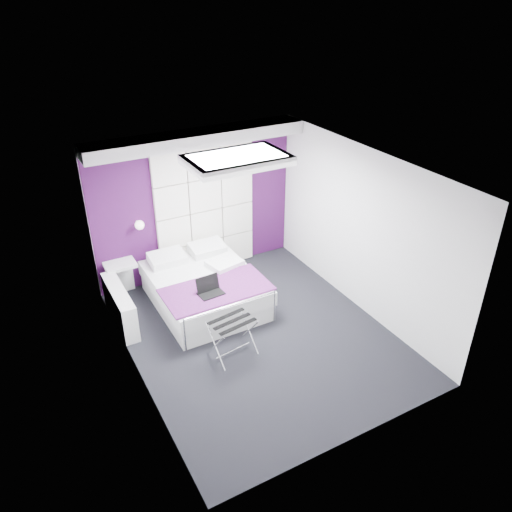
{
  "coord_description": "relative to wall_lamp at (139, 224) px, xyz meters",
  "views": [
    {
      "loc": [
        -2.89,
        -5.17,
        4.68
      ],
      "look_at": [
        0.15,
        0.35,
        1.15
      ],
      "focal_mm": 35.0,
      "sensor_mm": 36.0,
      "label": 1
    }
  ],
  "objects": [
    {
      "name": "floor",
      "position": [
        1.05,
        -2.06,
        -1.22
      ],
      "size": [
        4.4,
        4.4,
        0.0
      ],
      "primitive_type": "plane",
      "color": "black",
      "rests_on": "ground"
    },
    {
      "name": "ceiling",
      "position": [
        1.05,
        -2.06,
        1.38
      ],
      "size": [
        4.4,
        4.4,
        0.0
      ],
      "primitive_type": "plane",
      "rotation": [
        3.14,
        0.0,
        0.0
      ],
      "color": "white",
      "rests_on": "wall_back"
    },
    {
      "name": "wall_back",
      "position": [
        1.05,
        0.14,
        0.08
      ],
      "size": [
        3.6,
        0.0,
        3.6
      ],
      "primitive_type": "plane",
      "rotation": [
        1.57,
        0.0,
        0.0
      ],
      "color": "white",
      "rests_on": "floor"
    },
    {
      "name": "wall_left",
      "position": [
        -0.75,
        -2.06,
        0.08
      ],
      "size": [
        0.0,
        4.4,
        4.4
      ],
      "primitive_type": "plane",
      "rotation": [
        1.57,
        0.0,
        1.57
      ],
      "color": "white",
      "rests_on": "floor"
    },
    {
      "name": "wall_right",
      "position": [
        2.85,
        -2.06,
        0.08
      ],
      "size": [
        0.0,
        4.4,
        4.4
      ],
      "primitive_type": "plane",
      "rotation": [
        1.57,
        0.0,
        -1.57
      ],
      "color": "white",
      "rests_on": "floor"
    },
    {
      "name": "accent_wall",
      "position": [
        1.05,
        0.13,
        0.08
      ],
      "size": [
        3.58,
        0.02,
        2.58
      ],
      "primitive_type": "cube",
      "color": "#3C0E40",
      "rests_on": "wall_back"
    },
    {
      "name": "soffit",
      "position": [
        1.05,
        -0.11,
        1.28
      ],
      "size": [
        3.58,
        0.5,
        0.2
      ],
      "primitive_type": "cube",
      "color": "white",
      "rests_on": "wall_back"
    },
    {
      "name": "headboard",
      "position": [
        1.2,
        0.08,
        -0.05
      ],
      "size": [
        1.8,
        0.08,
        2.3
      ],
      "primitive_type": null,
      "color": "white",
      "rests_on": "wall_back"
    },
    {
      "name": "skylight",
      "position": [
        1.05,
        -1.46,
        1.33
      ],
      "size": [
        1.36,
        0.86,
        0.12
      ],
      "primitive_type": null,
      "color": "white",
      "rests_on": "ceiling"
    },
    {
      "name": "wall_lamp",
      "position": [
        0.0,
        0.0,
        0.0
      ],
      "size": [
        0.15,
        0.15,
        0.15
      ],
      "primitive_type": "sphere",
      "color": "white",
      "rests_on": "wall_back"
    },
    {
      "name": "radiator",
      "position": [
        -0.64,
        -0.76,
        -0.92
      ],
      "size": [
        0.22,
        1.2,
        0.6
      ],
      "primitive_type": "cube",
      "color": "white",
      "rests_on": "floor"
    },
    {
      "name": "bed",
      "position": [
        0.7,
        -0.9,
        -0.93
      ],
      "size": [
        1.62,
        1.96,
        0.69
      ],
      "color": "white",
      "rests_on": "floor"
    },
    {
      "name": "nightstand",
      "position": [
        -0.4,
        -0.04,
        -0.62
      ],
      "size": [
        0.49,
        0.38,
        0.05
      ],
      "primitive_type": "cube",
      "color": "white",
      "rests_on": "wall_back"
    },
    {
      "name": "luggage_rack",
      "position": [
        0.53,
        -2.26,
        -0.93
      ],
      "size": [
        0.59,
        0.43,
        0.58
      ],
      "rotation": [
        0.0,
        0.0,
        0.15
      ],
      "color": "silver",
      "rests_on": "floor"
    },
    {
      "name": "laptop",
      "position": [
        0.57,
        -1.42,
        -0.61
      ],
      "size": [
        0.37,
        0.26,
        0.26
      ],
      "rotation": [
        0.0,
        0.0,
        0.08
      ],
      "color": "black",
      "rests_on": "bed"
    }
  ]
}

